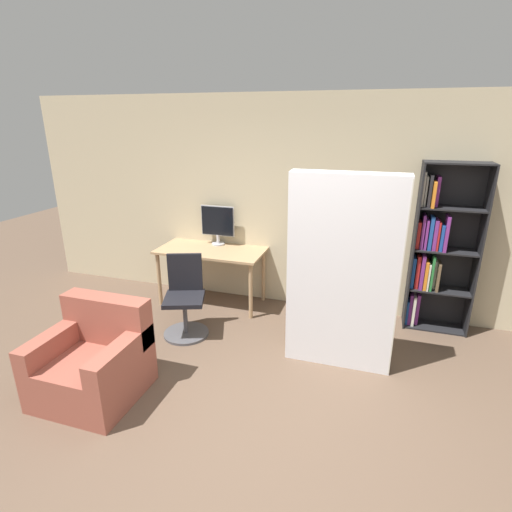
% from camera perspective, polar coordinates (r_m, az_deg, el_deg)
% --- Properties ---
extents(ground_plane, '(16.00, 16.00, 0.00)m').
position_cam_1_polar(ground_plane, '(3.39, -1.81, -25.96)').
color(ground_plane, brown).
extents(wall_back, '(8.00, 0.06, 2.70)m').
position_cam_1_polar(wall_back, '(5.12, 8.11, 7.08)').
color(wall_back, '#C6B793').
rests_on(wall_back, ground).
extents(desk, '(1.40, 0.68, 0.76)m').
position_cam_1_polar(desk, '(5.31, -6.42, -0.01)').
color(desk, tan).
rests_on(desk, ground).
extents(monitor, '(0.47, 0.18, 0.53)m').
position_cam_1_polar(monitor, '(5.40, -5.50, 4.73)').
color(monitor, '#B7B7BC').
rests_on(monitor, desk).
extents(office_chair, '(0.56, 0.56, 0.93)m').
position_cam_1_polar(office_chair, '(4.71, -10.09, -6.63)').
color(office_chair, '#4C4C51').
rests_on(office_chair, ground).
extents(bookshelf, '(0.70, 0.33, 1.96)m').
position_cam_1_polar(bookshelf, '(5.04, 24.27, 0.56)').
color(bookshelf, black).
rests_on(bookshelf, ground).
extents(mattress_near, '(1.05, 0.25, 1.96)m').
position_cam_1_polar(mattress_near, '(3.90, 12.31, -2.72)').
color(mattress_near, silver).
rests_on(mattress_near, ground).
extents(armchair, '(0.85, 0.80, 0.85)m').
position_cam_1_polar(armchair, '(4.01, -22.07, -13.73)').
color(armchair, '#934C3D').
rests_on(armchair, ground).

